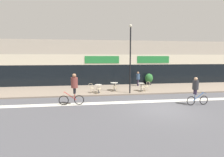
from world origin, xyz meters
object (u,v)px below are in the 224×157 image
at_px(bistro_table_1, 114,85).
at_px(pedestrian_near_end, 138,77).
at_px(bistro_table_0, 98,87).
at_px(lamp_post, 130,55).
at_px(planter_pot, 149,79).
at_px(cafe_chair_2_side, 147,85).
at_px(cyclist_1, 74,87).
at_px(cafe_chair_0_near, 99,88).
at_px(cafe_chair_0_side, 92,87).
at_px(bistro_table_2, 141,85).
at_px(cafe_chair_2_near, 143,87).
at_px(cafe_chair_1_near, 115,86).
at_px(cyclist_0, 196,89).

relative_size(bistro_table_1, pedestrian_near_end, 0.47).
relative_size(bistro_table_0, lamp_post, 0.12).
bearing_deg(bistro_table_1, planter_pot, 32.63).
bearing_deg(cafe_chair_2_side, cyclist_1, 25.14).
relative_size(cafe_chair_0_near, lamp_post, 0.15).
xyz_separation_m(cafe_chair_0_side, planter_pot, (6.94, 3.85, 0.20)).
bearing_deg(cafe_chair_2_side, bistro_table_2, -3.82).
xyz_separation_m(bistro_table_0, cyclist_1, (-1.96, -3.59, 0.69)).
bearing_deg(planter_pot, cafe_chair_0_side, -150.99).
xyz_separation_m(cafe_chair_2_near, cafe_chair_2_side, (0.62, 0.63, 0.00)).
xyz_separation_m(cafe_chair_1_near, cafe_chair_2_near, (2.58, -0.60, 0.00)).
height_order(cafe_chair_1_near, lamp_post, lamp_post).
relative_size(cafe_chair_2_near, cafe_chair_2_side, 1.00).
height_order(cafe_chair_2_side, cyclist_0, cyclist_0).
xyz_separation_m(cafe_chair_1_near, cyclist_0, (5.01, -5.08, 0.52)).
bearing_deg(bistro_table_1, bistro_table_0, -152.55).
relative_size(bistro_table_0, cafe_chair_2_near, 0.83).
bearing_deg(cafe_chair_1_near, cyclist_0, -137.41).
relative_size(bistro_table_1, cyclist_1, 0.34).
bearing_deg(pedestrian_near_end, cafe_chair_1_near, 39.55).
bearing_deg(cafe_chair_0_near, bistro_table_1, -41.11).
distance_m(planter_pot, cyclist_0, 8.71).
xyz_separation_m(bistro_table_2, cafe_chair_1_near, (-2.58, -0.02, -0.02)).
bearing_deg(bistro_table_2, pedestrian_near_end, 79.44).
distance_m(bistro_table_0, pedestrian_near_end, 5.79).
height_order(bistro_table_2, cafe_chair_2_near, cafe_chair_2_near).
relative_size(planter_pot, cyclist_1, 0.59).
bearing_deg(cyclist_0, cafe_chair_2_near, 116.16).
relative_size(planter_pot, pedestrian_near_end, 0.82).
height_order(bistro_table_2, pedestrian_near_end, pedestrian_near_end).
bearing_deg(lamp_post, planter_pot, 52.68).
distance_m(cyclist_1, pedestrian_near_end, 9.60).
height_order(cafe_chair_2_near, cyclist_1, cyclist_1).
relative_size(cafe_chair_0_near, cyclist_1, 0.40).
bearing_deg(bistro_table_0, cafe_chair_0_near, -90.85).
height_order(bistro_table_2, cafe_chair_2_side, cafe_chair_2_side).
height_order(cafe_chair_0_side, cafe_chair_1_near, same).
xyz_separation_m(cafe_chair_0_side, cafe_chair_2_side, (5.47, 0.26, 0.00)).
height_order(cafe_chair_1_near, cafe_chair_2_side, same).
height_order(cafe_chair_0_near, cafe_chair_2_near, same).
distance_m(cafe_chair_0_side, cyclist_1, 3.90).
relative_size(bistro_table_0, bistro_table_2, 0.98).
bearing_deg(cafe_chair_1_near, pedestrian_near_end, -48.15).
distance_m(cafe_chair_0_side, cafe_chair_2_side, 5.48).
distance_m(bistro_table_1, planter_pot, 5.55).
bearing_deg(lamp_post, bistro_table_1, 128.83).
bearing_deg(cafe_chair_2_near, cafe_chair_0_side, 81.65).
bearing_deg(planter_pot, bistro_table_1, -147.37).
height_order(cafe_chair_0_near, cyclist_0, cyclist_0).
relative_size(cafe_chair_0_near, cafe_chair_2_side, 1.00).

